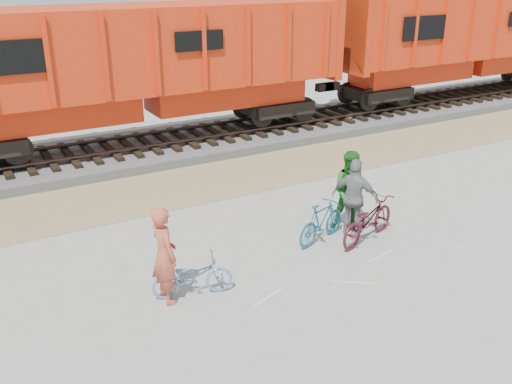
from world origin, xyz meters
TOP-DOWN VIEW (x-y plane):
  - ground at (0.00, 0.00)m, footprint 120.00×120.00m
  - gravel_strip at (0.00, 5.50)m, footprint 120.00×3.00m
  - ballast_bed at (0.00, 9.00)m, footprint 120.00×4.00m
  - track at (0.00, 9.00)m, footprint 120.00×2.60m
  - hopper_car_center at (-0.03, 9.00)m, footprint 14.00×3.13m
  - hopper_car_right at (14.97, 9.00)m, footprint 14.00×3.13m
  - bicycle_blue at (-2.26, -0.00)m, footprint 1.67×0.93m
  - bicycle_teal at (1.30, 0.69)m, footprint 1.68×0.94m
  - bicycle_maroon at (2.26, 0.20)m, footprint 2.10×1.29m
  - person_solo at (-2.76, 0.10)m, footprint 0.52×0.74m
  - person_man at (2.30, 0.89)m, footprint 1.21×1.18m
  - person_woman at (2.16, 0.60)m, footprint 1.02×1.17m

SIDE VIEW (x-z plane):
  - ground at x=0.00m, z-range 0.00..0.00m
  - gravel_strip at x=0.00m, z-range 0.00..0.02m
  - ballast_bed at x=0.00m, z-range 0.00..0.30m
  - bicycle_blue at x=-2.26m, z-range 0.00..0.83m
  - track at x=0.00m, z-range 0.35..0.59m
  - bicycle_teal at x=1.30m, z-range 0.00..0.97m
  - bicycle_maroon at x=2.26m, z-range 0.00..1.04m
  - person_woman at x=2.16m, z-range 0.00..1.89m
  - person_solo at x=-2.76m, z-range 0.00..1.95m
  - person_man at x=2.30m, z-range 0.00..1.97m
  - hopper_car_center at x=-0.03m, z-range 0.68..5.33m
  - hopper_car_right at x=14.97m, z-range 0.68..5.33m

